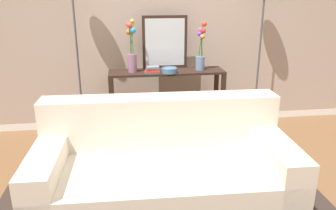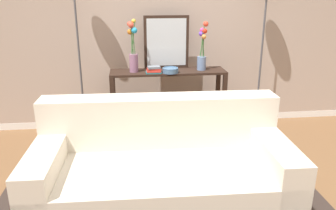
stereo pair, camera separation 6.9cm
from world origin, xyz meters
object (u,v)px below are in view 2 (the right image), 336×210
object	(u,v)px
couch	(162,171)
book_row_under_console	(138,130)
floor_lamp_right	(265,16)
vase_tall_flowers	(133,51)
fruit_bowl	(170,70)
vase_short_flowers	(202,52)
console_table	(168,90)
book_stack	(154,70)
floor_lamp_left	(76,12)
wall_mirror	(166,42)

from	to	relation	value
couch	book_row_under_console	xyz separation A→B (m)	(-0.16, 1.51, -0.25)
floor_lamp_right	vase_tall_flowers	world-z (taller)	floor_lamp_right
couch	fruit_bowl	bearing A→B (deg)	80.16
vase_short_flowers	fruit_bowl	xyz separation A→B (m)	(-0.41, -0.11, -0.20)
floor_lamp_right	vase_short_flowers	size ratio (longest dim) A/B	3.18
fruit_bowl	console_table	bearing A→B (deg)	97.85
book_stack	vase_short_flowers	bearing A→B (deg)	9.21
console_table	vase_tall_flowers	world-z (taller)	vase_tall_flowers
floor_lamp_right	fruit_bowl	bearing A→B (deg)	-172.33
floor_lamp_left	fruit_bowl	distance (m)	1.28
console_table	vase_short_flowers	distance (m)	0.64
console_table	fruit_bowl	size ratio (longest dim) A/B	7.40
wall_mirror	fruit_bowl	world-z (taller)	wall_mirror
couch	wall_mirror	distance (m)	1.88
fruit_bowl	book_stack	distance (m)	0.20
floor_lamp_right	book_stack	xyz separation A→B (m)	(-1.39, -0.15, -0.61)
wall_mirror	vase_tall_flowers	bearing A→B (deg)	-158.28
vase_tall_flowers	book_row_under_console	world-z (taller)	vase_tall_flowers
fruit_bowl	book_stack	xyz separation A→B (m)	(-0.20, 0.01, 0.00)
console_table	vase_tall_flowers	distance (m)	0.66
couch	vase_short_flowers	world-z (taller)	vase_short_flowers
vase_short_flowers	book_row_under_console	world-z (taller)	vase_short_flowers
vase_short_flowers	vase_tall_flowers	bearing A→B (deg)	-179.03
floor_lamp_left	console_table	bearing A→B (deg)	-2.48
floor_lamp_right	book_row_under_console	xyz separation A→B (m)	(-1.59, -0.05, -1.42)
console_table	floor_lamp_right	size ratio (longest dim) A/B	0.76
vase_tall_flowers	book_stack	xyz separation A→B (m)	(0.24, -0.08, -0.22)
vase_short_flowers	book_stack	world-z (taller)	vase_short_flowers
floor_lamp_left	vase_short_flowers	size ratio (longest dim) A/B	3.30
fruit_bowl	book_stack	bearing A→B (deg)	176.00
couch	floor_lamp_right	world-z (taller)	floor_lamp_right
couch	wall_mirror	bearing A→B (deg)	82.29
book_stack	fruit_bowl	bearing A→B (deg)	-4.00
couch	vase_tall_flowers	size ratio (longest dim) A/B	3.41
fruit_bowl	vase_short_flowers	bearing A→B (deg)	15.43
couch	book_stack	distance (m)	1.51
vase_short_flowers	floor_lamp_left	bearing A→B (deg)	178.18
floor_lamp_right	book_stack	size ratio (longest dim) A/B	10.18
vase_short_flowers	console_table	bearing A→B (deg)	179.84
floor_lamp_right	book_row_under_console	size ratio (longest dim) A/B	5.11
book_stack	couch	bearing A→B (deg)	-91.70
wall_mirror	vase_tall_flowers	xyz separation A→B (m)	(-0.42, -0.17, -0.07)
console_table	fruit_bowl	xyz separation A→B (m)	(0.02, -0.11, 0.29)
fruit_bowl	book_row_under_console	bearing A→B (deg)	164.26
floor_lamp_right	book_stack	bearing A→B (deg)	-174.00
vase_tall_flowers	vase_short_flowers	xyz separation A→B (m)	(0.84, 0.01, -0.03)
vase_tall_flowers	vase_short_flowers	distance (m)	0.84
couch	book_stack	bearing A→B (deg)	88.30
fruit_bowl	couch	bearing A→B (deg)	-99.84
console_table	book_row_under_console	distance (m)	0.65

